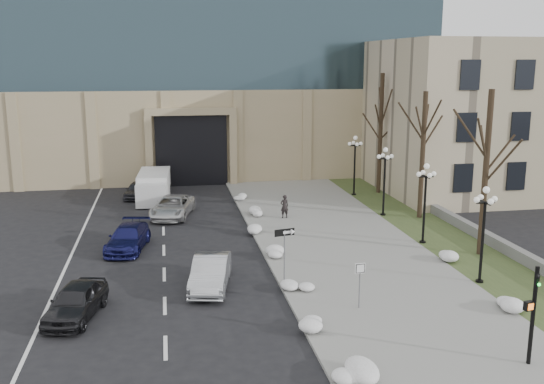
{
  "coord_description": "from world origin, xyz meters",
  "views": [
    {
      "loc": [
        -6.28,
        -19.1,
        10.44
      ],
      "look_at": [
        -0.63,
        12.27,
        3.5
      ],
      "focal_mm": 40.0,
      "sensor_mm": 36.0,
      "label": 1
    }
  ],
  "objects_px": {
    "keep_sign": "(360,276)",
    "lamppost_b": "(425,193)",
    "car_c": "(128,238)",
    "car_b": "(210,273)",
    "box_truck": "(154,187)",
    "one_way_sign": "(288,239)",
    "traffic_signal": "(532,318)",
    "lamppost_d": "(355,157)",
    "car_d": "(172,207)",
    "car_e": "(137,190)",
    "pedestrian": "(284,206)",
    "lamppost_a": "(484,222)",
    "lamppost_c": "(385,172)",
    "car_a": "(76,301)"
  },
  "relations": [
    {
      "from": "keep_sign",
      "to": "lamppost_b",
      "type": "height_order",
      "value": "lamppost_b"
    },
    {
      "from": "car_c",
      "to": "lamppost_b",
      "type": "height_order",
      "value": "lamppost_b"
    },
    {
      "from": "car_b",
      "to": "box_truck",
      "type": "height_order",
      "value": "box_truck"
    },
    {
      "from": "one_way_sign",
      "to": "traffic_signal",
      "type": "distance_m",
      "value": 11.32
    },
    {
      "from": "car_c",
      "to": "lamppost_d",
      "type": "height_order",
      "value": "lamppost_d"
    },
    {
      "from": "car_c",
      "to": "traffic_signal",
      "type": "height_order",
      "value": "traffic_signal"
    },
    {
      "from": "car_d",
      "to": "car_b",
      "type": "bearing_deg",
      "value": -69.69
    },
    {
      "from": "car_e",
      "to": "traffic_signal",
      "type": "height_order",
      "value": "traffic_signal"
    },
    {
      "from": "box_truck",
      "to": "keep_sign",
      "type": "distance_m",
      "value": 24.59
    },
    {
      "from": "one_way_sign",
      "to": "pedestrian",
      "type": "bearing_deg",
      "value": 67.71
    },
    {
      "from": "car_e",
      "to": "one_way_sign",
      "type": "xyz_separation_m",
      "value": [
        7.7,
        -20.4,
        1.67
      ]
    },
    {
      "from": "car_c",
      "to": "keep_sign",
      "type": "bearing_deg",
      "value": -35.49
    },
    {
      "from": "traffic_signal",
      "to": "lamppost_a",
      "type": "relative_size",
      "value": 0.77
    },
    {
      "from": "lamppost_c",
      "to": "car_c",
      "type": "bearing_deg",
      "value": -165.04
    },
    {
      "from": "car_b",
      "to": "box_truck",
      "type": "bearing_deg",
      "value": 109.26
    },
    {
      "from": "car_b",
      "to": "lamppost_a",
      "type": "relative_size",
      "value": 0.96
    },
    {
      "from": "car_e",
      "to": "keep_sign",
      "type": "bearing_deg",
      "value": -53.85
    },
    {
      "from": "traffic_signal",
      "to": "keep_sign",
      "type": "bearing_deg",
      "value": 115.83
    },
    {
      "from": "car_a",
      "to": "lamppost_b",
      "type": "distance_m",
      "value": 19.86
    },
    {
      "from": "pedestrian",
      "to": "lamppost_c",
      "type": "distance_m",
      "value": 7.15
    },
    {
      "from": "car_b",
      "to": "lamppost_c",
      "type": "bearing_deg",
      "value": 52.51
    },
    {
      "from": "lamppost_a",
      "to": "lamppost_d",
      "type": "height_order",
      "value": "same"
    },
    {
      "from": "box_truck",
      "to": "one_way_sign",
      "type": "height_order",
      "value": "one_way_sign"
    },
    {
      "from": "car_d",
      "to": "car_c",
      "type": "bearing_deg",
      "value": -96.4
    },
    {
      "from": "box_truck",
      "to": "keep_sign",
      "type": "height_order",
      "value": "keep_sign"
    },
    {
      "from": "pedestrian",
      "to": "lamppost_c",
      "type": "bearing_deg",
      "value": 164.38
    },
    {
      "from": "traffic_signal",
      "to": "lamppost_b",
      "type": "relative_size",
      "value": 0.77
    },
    {
      "from": "box_truck",
      "to": "one_way_sign",
      "type": "bearing_deg",
      "value": -68.41
    },
    {
      "from": "one_way_sign",
      "to": "keep_sign",
      "type": "distance_m",
      "value": 4.25
    },
    {
      "from": "one_way_sign",
      "to": "lamppost_d",
      "type": "height_order",
      "value": "lamppost_d"
    },
    {
      "from": "one_way_sign",
      "to": "lamppost_c",
      "type": "xyz_separation_m",
      "value": [
        9.03,
        11.52,
        0.77
      ]
    },
    {
      "from": "lamppost_c",
      "to": "lamppost_a",
      "type": "bearing_deg",
      "value": -90.0
    },
    {
      "from": "pedestrian",
      "to": "keep_sign",
      "type": "xyz_separation_m",
      "value": [
        0.16,
        -15.35,
        0.65
      ]
    },
    {
      "from": "car_a",
      "to": "pedestrian",
      "type": "relative_size",
      "value": 2.68
    },
    {
      "from": "car_a",
      "to": "box_truck",
      "type": "xyz_separation_m",
      "value": [
        2.95,
        21.6,
        0.27
      ]
    },
    {
      "from": "car_b",
      "to": "car_c",
      "type": "bearing_deg",
      "value": 132.32
    },
    {
      "from": "car_e",
      "to": "car_b",
      "type": "bearing_deg",
      "value": -65.34
    },
    {
      "from": "one_way_sign",
      "to": "lamppost_b",
      "type": "distance_m",
      "value": 10.36
    },
    {
      "from": "car_d",
      "to": "box_truck",
      "type": "relative_size",
      "value": 0.77
    },
    {
      "from": "lamppost_b",
      "to": "car_d",
      "type": "bearing_deg",
      "value": 147.62
    },
    {
      "from": "box_truck",
      "to": "lamppost_a",
      "type": "xyz_separation_m",
      "value": [
        15.45,
        -20.99,
        2.08
      ]
    },
    {
      "from": "car_b",
      "to": "car_e",
      "type": "height_order",
      "value": "car_b"
    },
    {
      "from": "lamppost_c",
      "to": "lamppost_d",
      "type": "distance_m",
      "value": 6.5
    },
    {
      "from": "car_e",
      "to": "lamppost_a",
      "type": "xyz_separation_m",
      "value": [
        16.73,
        -21.88,
        2.44
      ]
    },
    {
      "from": "one_way_sign",
      "to": "lamppost_b",
      "type": "bearing_deg",
      "value": 17.38
    },
    {
      "from": "traffic_signal",
      "to": "lamppost_d",
      "type": "distance_m",
      "value": 27.31
    },
    {
      "from": "pedestrian",
      "to": "lamppost_b",
      "type": "height_order",
      "value": "lamppost_b"
    },
    {
      "from": "lamppost_a",
      "to": "lamppost_b",
      "type": "xyz_separation_m",
      "value": [
        0.0,
        6.5,
        0.0
      ]
    },
    {
      "from": "pedestrian",
      "to": "traffic_signal",
      "type": "height_order",
      "value": "traffic_signal"
    },
    {
      "from": "traffic_signal",
      "to": "car_c",
      "type": "bearing_deg",
      "value": 120.82
    }
  ]
}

